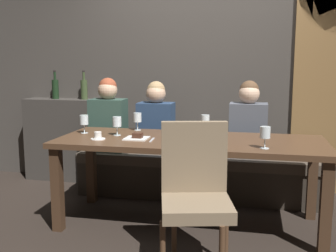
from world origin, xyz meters
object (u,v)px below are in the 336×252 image
Objects in this scene: chair_near_side at (195,188)px; wine_glass_end_right at (117,123)px; dessert_plate at (137,137)px; fork_on_table at (152,140)px; wine_bottle_dark_red at (55,88)px; espresso_cup at (98,136)px; diner_redhead at (108,117)px; wine_bottle_pale_label at (84,89)px; wine_glass_far_right at (84,121)px; wine_glass_end_left at (265,133)px; banquette_bench at (200,176)px; diner_far_end at (248,121)px; dining_table at (190,149)px; wine_glass_far_left at (205,120)px; diner_bearded at (156,119)px; wine_glass_center_back at (137,118)px.

chair_near_side is 5.98× the size of wine_glass_end_right.
fork_on_table is at bearing -11.95° from dessert_plate.
wine_bottle_dark_red is 1.60m from espresso_cup.
chair_near_side is 1.29× the size of diner_redhead.
wine_glass_far_right is at bearing -66.60° from wine_bottle_pale_label.
wine_bottle_dark_red is at bearing 138.00° from fork_on_table.
wine_bottle_dark_red is 1.49m from wine_glass_end_right.
wine_glass_end_left is 0.86× the size of dessert_plate.
banquette_bench is 1.04m from dessert_plate.
wine_glass_end_right is at bearing 65.82° from espresso_cup.
espresso_cup is (-0.09, -0.21, -0.09)m from wine_glass_end_right.
diner_far_end is (0.46, 0.01, 0.57)m from banquette_bench.
wine_glass_far_left reaches higher than dining_table.
wine_bottle_dark_red is 1.99× the size of wine_glass_end_left.
diner_bearded reaches higher than espresso_cup.
banquette_bench is 0.74m from wine_glass_far_left.
wine_glass_end_right is (0.32, -0.65, 0.04)m from diner_redhead.
banquette_bench is at bearing -178.82° from diner_far_end.
wine_bottle_pale_label reaches higher than fork_on_table.
fork_on_table is at bearing -60.32° from wine_glass_center_back.
dining_table is 0.68m from wine_glass_end_right.
wine_glass_far_right is 0.96× the size of fork_on_table.
dining_table is at bearing 13.40° from espresso_cup.
wine_glass_far_right is at bearing -149.36° from wine_glass_center_back.
dining_table is at bearing 11.37° from dessert_plate.
wine_bottle_pale_label reaches higher than chair_near_side.
chair_near_side reaches higher than wine_glass_center_back.
dessert_plate is at bearing -49.71° from wine_bottle_pale_label.
banquette_bench is 20.83× the size of espresso_cup.
diner_far_end reaches higher than diner_bearded.
diner_bearded reaches higher than dining_table.
banquette_bench is at bearing 90.00° from dining_table.
diner_bearded is at bearing 73.29° from espresso_cup.
fork_on_table is at bearing 171.53° from wine_glass_end_left.
wine_bottle_dark_red is at bearing -178.42° from wine_bottle_pale_label.
wine_glass_far_left is (1.47, -0.72, -0.21)m from wine_bottle_pale_label.
wine_glass_end_right is 1.00× the size of wine_glass_far_left.
wine_glass_end_left is at bearing -81.90° from diner_far_end.
diner_bearded is 0.94m from espresso_cup.
dining_table is 0.39m from wine_glass_far_left.
dining_table is 12.94× the size of fork_on_table.
wine_glass_end_right and wine_glass_far_left have the same top height.
diner_redhead is at bearing 144.88° from dining_table.
banquette_bench is 1.47m from chair_near_side.
wine_bottle_pale_label is 1.92× the size of fork_on_table.
chair_near_side reaches higher than fork_on_table.
diner_far_end is (1.43, 0.03, -0.01)m from diner_redhead.
fork_on_table is at bearing -158.57° from dining_table.
diner_redhead is at bearing 89.67° from wine_glass_far_right.
wine_bottle_pale_label is at bearing 169.85° from diner_far_end.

